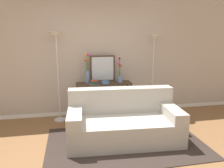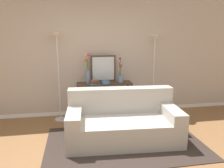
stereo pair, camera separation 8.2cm
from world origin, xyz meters
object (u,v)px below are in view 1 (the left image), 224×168
at_px(floor_lamp_left, 57,52).
at_px(vase_tall_flowers, 87,70).
at_px(floor_lamp_right, 154,52).
at_px(couch, 123,123).
at_px(wall_mirror, 103,69).
at_px(fruit_bowl, 105,82).
at_px(book_stack, 94,82).
at_px(vase_short_flowers, 120,74).
at_px(book_row_under_console, 90,116).
at_px(console_table, 104,94).

distance_m(floor_lamp_left, vase_tall_flowers, 0.73).
bearing_deg(floor_lamp_left, floor_lamp_right, 0.00).
relative_size(couch, wall_mirror, 3.36).
distance_m(fruit_bowl, book_stack, 0.24).
height_order(couch, vase_short_flowers, vase_short_flowers).
relative_size(floor_lamp_right, book_row_under_console, 5.63).
bearing_deg(console_table, floor_lamp_right, -0.48).
bearing_deg(book_stack, vase_short_flowers, 8.70).
xyz_separation_m(vase_tall_flowers, fruit_bowl, (0.37, -0.13, -0.26)).
distance_m(fruit_bowl, book_row_under_console, 0.86).
relative_size(floor_lamp_left, vase_short_flowers, 3.34).
distance_m(couch, book_stack, 1.23).
bearing_deg(book_row_under_console, console_table, 0.00).
height_order(floor_lamp_right, vase_short_flowers, floor_lamp_right).
bearing_deg(floor_lamp_left, couch, -45.02).
distance_m(vase_tall_flowers, vase_short_flowers, 0.73).
relative_size(couch, book_stack, 9.01).
xyz_separation_m(console_table, floor_lamp_right, (1.14, -0.01, 0.91)).
bearing_deg(fruit_bowl, vase_tall_flowers, 160.44).
height_order(couch, floor_lamp_left, floor_lamp_left).
xyz_separation_m(floor_lamp_right, book_stack, (-1.37, -0.10, -0.61)).
height_order(floor_lamp_right, wall_mirror, floor_lamp_right).
distance_m(console_table, book_row_under_console, 0.60).
height_order(floor_lamp_right, fruit_bowl, floor_lamp_right).
relative_size(floor_lamp_right, book_stack, 8.42).
relative_size(floor_lamp_left, floor_lamp_right, 1.02).
bearing_deg(wall_mirror, couch, -82.84).
xyz_separation_m(floor_lamp_right, fruit_bowl, (-1.13, -0.09, -0.62)).
relative_size(floor_lamp_right, vase_tall_flowers, 2.80).
height_order(couch, floor_lamp_right, floor_lamp_right).
distance_m(floor_lamp_right, vase_tall_flowers, 1.54).
bearing_deg(floor_lamp_left, vase_short_flowers, -0.48).
bearing_deg(wall_mirror, vase_tall_flowers, -162.62).
relative_size(console_table, vase_short_flowers, 2.14).
height_order(fruit_bowl, book_row_under_console, fruit_bowl).
distance_m(console_table, vase_tall_flowers, 0.66).
height_order(couch, vase_tall_flowers, vase_tall_flowers).
bearing_deg(book_row_under_console, floor_lamp_right, -0.37).
distance_m(vase_short_flowers, fruit_bowl, 0.39).
xyz_separation_m(floor_lamp_left, book_stack, (0.75, -0.10, -0.65)).
bearing_deg(vase_short_flowers, wall_mirror, 155.73).
xyz_separation_m(console_table, fruit_bowl, (0.01, -0.10, 0.29)).
distance_m(couch, wall_mirror, 1.52).
height_order(wall_mirror, book_row_under_console, wall_mirror).
distance_m(console_table, floor_lamp_right, 1.45).
distance_m(vase_tall_flowers, fruit_bowl, 0.47).
relative_size(couch, floor_lamp_left, 1.04).
height_order(vase_short_flowers, fruit_bowl, vase_short_flowers).
distance_m(vase_short_flowers, book_row_under_console, 1.17).
bearing_deg(vase_tall_flowers, wall_mirror, 17.38).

